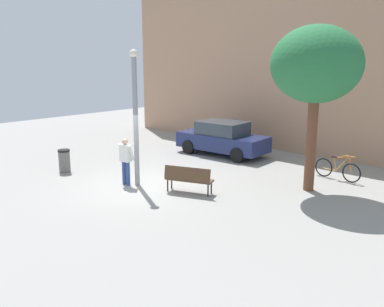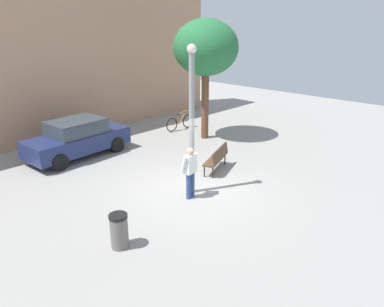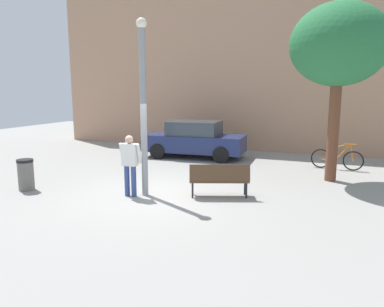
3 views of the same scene
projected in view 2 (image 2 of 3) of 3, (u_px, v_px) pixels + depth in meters
ground_plane at (195, 190)px, 11.90m from camera, size 36.00×36.00×0.00m
building_facade at (48, 53)px, 16.58m from camera, size 18.89×2.00×7.78m
lamppost at (192, 117)px, 10.87m from camera, size 0.28×0.28×4.67m
person_by_lamppost at (190, 169)px, 11.04m from camera, size 0.61×0.31×1.67m
park_bench at (217, 157)px, 13.25m from camera, size 1.66×1.01×0.92m
plaza_tree at (206, 49)px, 15.84m from camera, size 2.92×2.92×5.44m
bicycle_orange at (180, 122)px, 18.46m from camera, size 1.81×0.17×0.97m
parked_car_navy at (77, 138)px, 14.65m from camera, size 4.30×2.03×1.55m
trash_bin at (119, 231)px, 8.72m from camera, size 0.46×0.46×0.90m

